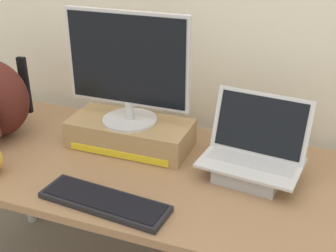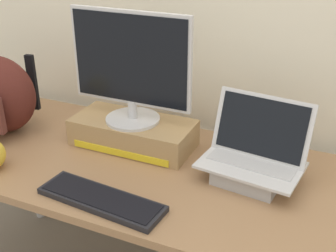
% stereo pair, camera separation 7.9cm
% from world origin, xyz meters
% --- Properties ---
extents(desk, '(2.00, 0.75, 0.72)m').
position_xyz_m(desk, '(0.00, 0.00, 0.66)').
color(desk, '#99704C').
rests_on(desk, ground).
extents(toner_box_yellow, '(0.49, 0.23, 0.11)m').
position_xyz_m(toner_box_yellow, '(-0.21, 0.12, 0.77)').
color(toner_box_yellow, '#A88456').
rests_on(toner_box_yellow, desk).
extents(desktop_monitor, '(0.49, 0.22, 0.43)m').
position_xyz_m(desktop_monitor, '(-0.21, 0.12, 1.05)').
color(desktop_monitor, silver).
rests_on(desktop_monitor, toner_box_yellow).
extents(open_laptop, '(0.37, 0.27, 0.28)m').
position_xyz_m(open_laptop, '(0.29, 0.07, 0.78)').
color(open_laptop, '#ADADB2').
rests_on(open_laptop, desk).
extents(external_keyboard, '(0.44, 0.17, 0.02)m').
position_xyz_m(external_keyboard, '(-0.12, -0.27, 0.73)').
color(external_keyboard, black).
rests_on(external_keyboard, desk).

